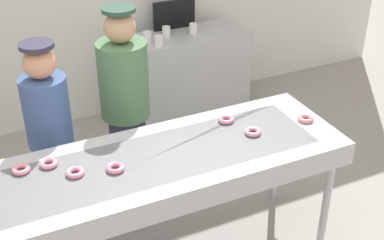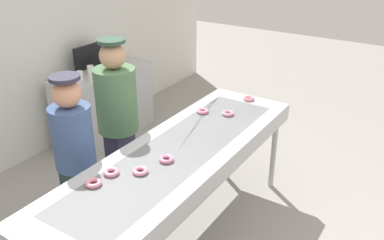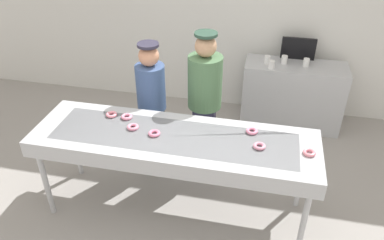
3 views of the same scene
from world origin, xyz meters
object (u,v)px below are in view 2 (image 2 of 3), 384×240
object	(u,v)px
strawberry_donut_4	(203,111)
paper_cup_3	(93,77)
strawberry_donut_6	(249,99)
worker_assistant	(76,157)
worker_baker	(118,116)
strawberry_donut_0	(94,183)
strawberry_donut_2	(140,171)
menu_display	(89,56)
paper_cup_2	(80,76)
strawberry_donut_1	(166,159)
paper_cup_1	(91,70)
strawberry_donut_3	(111,172)
prep_counter	(105,104)
paper_cup_0	(109,64)
fryer_conveyor	(179,159)
strawberry_donut_5	(228,113)

from	to	relation	value
strawberry_donut_4	paper_cup_3	bearing A→B (deg)	85.53
strawberry_donut_6	paper_cup_3	distance (m)	1.85
strawberry_donut_6	worker_assistant	xyz separation A→B (m)	(-1.68, 0.72, -0.09)
worker_baker	strawberry_donut_0	bearing A→B (deg)	16.33
worker_baker	strawberry_donut_2	bearing A→B (deg)	35.37
strawberry_donut_2	menu_display	xyz separation A→B (m)	(1.59, 2.15, 0.10)
strawberry_donut_6	worker_baker	xyz separation A→B (m)	(-1.08, 0.79, 0.03)
paper_cup_2	menu_display	bearing A→B (deg)	32.03
worker_assistant	strawberry_donut_2	bearing A→B (deg)	81.85
strawberry_donut_0	strawberry_donut_1	distance (m)	0.58
worker_assistant	paper_cup_1	size ratio (longest dim) A/B	14.48
strawberry_donut_3	strawberry_donut_6	world-z (taller)	same
strawberry_donut_3	strawberry_donut_2	bearing A→B (deg)	-52.85
strawberry_donut_2	paper_cup_2	distance (m)	2.25
strawberry_donut_3	prep_counter	xyz separation A→B (m)	(1.72, 1.77, -0.51)
strawberry_donut_2	prep_counter	distance (m)	2.56
paper_cup_2	paper_cup_3	bearing A→B (deg)	-67.66
paper_cup_0	strawberry_donut_1	bearing A→B (deg)	-126.54
worker_assistant	paper_cup_0	xyz separation A→B (m)	(1.72, 1.26, 0.09)
strawberry_donut_1	strawberry_donut_3	distance (m)	0.42
strawberry_donut_1	paper_cup_1	size ratio (longest dim) A/B	1.05
menu_display	paper_cup_2	bearing A→B (deg)	-147.97
fryer_conveyor	prep_counter	distance (m)	2.34
strawberry_donut_2	strawberry_donut_3	bearing A→B (deg)	127.15
strawberry_donut_0	worker_baker	world-z (taller)	worker_baker
strawberry_donut_4	prep_counter	size ratio (longest dim) A/B	0.08
menu_display	worker_baker	bearing A→B (deg)	-125.84
prep_counter	paper_cup_0	world-z (taller)	paper_cup_0
strawberry_donut_1	paper_cup_3	xyz separation A→B (m)	(1.02, 1.81, 0.00)
worker_assistant	strawberry_donut_5	bearing A→B (deg)	140.26
strawberry_donut_0	paper_cup_2	distance (m)	2.28
strawberry_donut_5	worker_assistant	xyz separation A→B (m)	(-1.24, 0.71, -0.09)
strawberry_donut_6	strawberry_donut_3	bearing A→B (deg)	172.90
strawberry_donut_3	worker_assistant	bearing A→B (deg)	78.08
paper_cup_2	paper_cup_3	world-z (taller)	same
strawberry_donut_2	worker_baker	world-z (taller)	worker_baker
strawberry_donut_0	strawberry_donut_4	size ratio (longest dim) A/B	1.00
strawberry_donut_3	paper_cup_0	bearing A→B (deg)	43.84
fryer_conveyor	strawberry_donut_4	size ratio (longest dim) A/B	23.97
strawberry_donut_1	paper_cup_0	size ratio (longest dim) A/B	1.05
strawberry_donut_0	worker_assistant	distance (m)	0.56
fryer_conveyor	strawberry_donut_4	bearing A→B (deg)	16.83
paper_cup_3	menu_display	world-z (taller)	menu_display
fryer_conveyor	paper_cup_2	xyz separation A→B (m)	(0.78, 1.94, 0.10)
strawberry_donut_1	strawberry_donut_2	xyz separation A→B (m)	(-0.24, 0.06, 0.00)
strawberry_donut_6	menu_display	bearing A→B (deg)	91.67
strawberry_donut_0	worker_baker	xyz separation A→B (m)	(0.86, 0.56, 0.03)
fryer_conveyor	strawberry_donut_2	distance (m)	0.43
strawberry_donut_6	prep_counter	xyz separation A→B (m)	(-0.06, 1.99, -0.51)
strawberry_donut_0	strawberry_donut_4	world-z (taller)	same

